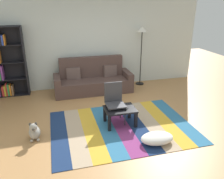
# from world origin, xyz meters

# --- Properties ---
(ground_plane) EXTENTS (14.00, 14.00, 0.00)m
(ground_plane) POSITION_xyz_m (0.00, 0.00, 0.00)
(ground_plane) COLOR #B27F4C
(back_wall) EXTENTS (6.80, 0.10, 2.70)m
(back_wall) POSITION_xyz_m (0.00, 2.55, 1.35)
(back_wall) COLOR silver
(back_wall) RESTS_ON ground_plane
(rug) EXTENTS (2.99, 2.16, 0.01)m
(rug) POSITION_xyz_m (0.09, -0.22, 0.00)
(rug) COLOR navy
(rug) RESTS_ON ground_plane
(couch) EXTENTS (2.26, 0.80, 1.00)m
(couch) POSITION_xyz_m (-0.12, 2.02, 0.34)
(couch) COLOR #4C3833
(couch) RESTS_ON ground_plane
(bookshelf) EXTENTS (0.90, 0.28, 1.94)m
(bookshelf) POSITION_xyz_m (-2.52, 2.31, 0.96)
(bookshelf) COLOR black
(bookshelf) RESTS_ON ground_plane
(coffee_table) EXTENTS (0.66, 0.50, 0.38)m
(coffee_table) POSITION_xyz_m (0.08, -0.10, 0.32)
(coffee_table) COLOR black
(coffee_table) RESTS_ON rug
(pouf) EXTENTS (0.64, 0.41, 0.19)m
(pouf) POSITION_xyz_m (0.56, -0.96, 0.10)
(pouf) COLOR white
(pouf) RESTS_ON rug
(dog) EXTENTS (0.22, 0.35, 0.40)m
(dog) POSITION_xyz_m (-1.70, -0.20, 0.16)
(dog) COLOR #9E998E
(dog) RESTS_ON ground_plane
(standing_lamp) EXTENTS (0.32, 0.32, 1.82)m
(standing_lamp) POSITION_xyz_m (1.47, 2.25, 1.52)
(standing_lamp) COLOR black
(standing_lamp) RESTS_ON ground_plane
(tv_remote) EXTENTS (0.12, 0.15, 0.02)m
(tv_remote) POSITION_xyz_m (0.19, -0.18, 0.40)
(tv_remote) COLOR black
(tv_remote) RESTS_ON coffee_table
(folding_chair) EXTENTS (0.40, 0.40, 0.90)m
(folding_chair) POSITION_xyz_m (0.00, 0.09, 0.53)
(folding_chair) COLOR #38383D
(folding_chair) RESTS_ON ground_plane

